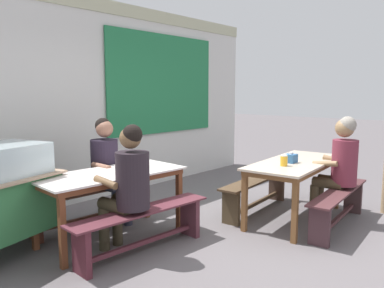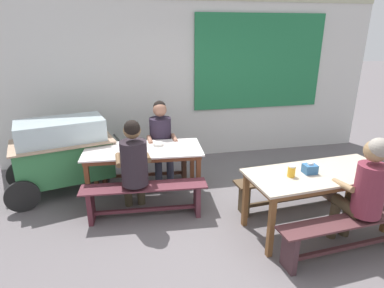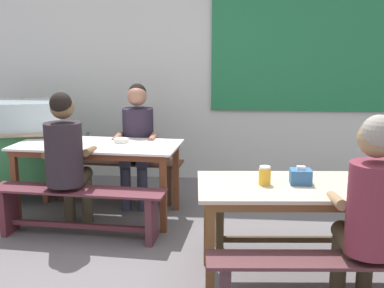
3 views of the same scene
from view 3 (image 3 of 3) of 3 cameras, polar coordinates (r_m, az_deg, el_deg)
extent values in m
plane|color=#625C5E|center=(3.93, 0.14, -14.62)|extent=(40.00, 40.00, 0.00)
cube|color=silver|center=(6.18, 2.32, 8.76)|extent=(7.04, 0.12, 2.83)
cube|color=#247446|center=(6.15, 14.37, 11.83)|extent=(2.50, 0.03, 1.72)
cube|color=white|center=(4.89, -11.26, -0.10)|extent=(1.70, 0.86, 0.02)
cube|color=brown|center=(4.90, -11.24, -0.57)|extent=(1.61, 0.79, 0.06)
cube|color=brown|center=(5.08, -1.92, -4.21)|extent=(0.06, 0.06, 0.69)
cube|color=brown|center=(4.50, -3.44, -6.39)|extent=(0.06, 0.06, 0.69)
cube|color=brown|center=(5.56, -17.21, -3.35)|extent=(0.06, 0.06, 0.69)
cube|color=brown|center=(5.03, -20.33, -5.17)|extent=(0.06, 0.06, 0.69)
cube|color=#C3B199|center=(3.55, 15.04, -4.91)|extent=(1.80, 0.88, 0.03)
cube|color=brown|center=(3.56, 15.00, -5.58)|extent=(1.72, 0.82, 0.06)
cube|color=brown|center=(3.86, 1.88, -9.59)|extent=(0.06, 0.06, 0.68)
cube|color=brown|center=(3.29, 2.17, -13.55)|extent=(0.06, 0.06, 0.68)
cube|color=brown|center=(5.47, -9.13, -2.07)|extent=(1.54, 0.42, 0.03)
cube|color=brown|center=(5.37, -2.52, -4.74)|extent=(0.08, 0.28, 0.43)
cube|color=#552A1F|center=(5.75, -15.15, -4.00)|extent=(0.08, 0.28, 0.43)
cube|color=brown|center=(5.56, -9.02, -5.46)|extent=(1.24, 0.13, 0.04)
cube|color=#56262F|center=(4.47, -13.55, -5.41)|extent=(1.63, 0.41, 0.02)
cube|color=#582B36|center=(4.33, -4.85, -8.88)|extent=(0.08, 0.26, 0.44)
cube|color=#50212B|center=(4.84, -21.04, -7.41)|extent=(0.08, 0.26, 0.44)
cube|color=#56262F|center=(4.58, -13.34, -9.48)|extent=(1.34, 0.14, 0.04)
cube|color=#4A3624|center=(4.15, 12.90, -6.77)|extent=(1.63, 0.41, 0.03)
cube|color=#432F25|center=(4.43, 21.57, -9.30)|extent=(0.08, 0.24, 0.43)
cube|color=#493B27|center=(4.14, 3.30, -9.93)|extent=(0.08, 0.24, 0.43)
cube|color=#4A3624|center=(4.27, 12.68, -11.07)|extent=(1.33, 0.16, 0.04)
cube|color=#4B292B|center=(3.15, 17.31, -13.13)|extent=(1.67, 0.40, 0.02)
cube|color=#347945|center=(5.79, -20.86, -1.32)|extent=(1.47, 1.02, 0.57)
cube|color=silver|center=(5.71, -21.20, 3.10)|extent=(1.32, 0.92, 0.34)
cube|color=tan|center=(5.73, -21.08, 1.55)|extent=(1.57, 1.12, 0.02)
cylinder|color=#333333|center=(5.80, -14.65, -4.94)|extent=(0.05, 0.05, 0.22)
cylinder|color=#3F3F3F|center=(5.64, -12.53, 0.62)|extent=(0.21, 0.69, 0.04)
cylinder|color=#463A27|center=(3.61, 19.96, -13.84)|extent=(0.11, 0.11, 0.46)
cylinder|color=#463A27|center=(3.56, 17.10, -13.99)|extent=(0.11, 0.11, 0.46)
cylinder|color=#463A27|center=(3.35, 21.10, -10.72)|extent=(0.14, 0.37, 0.13)
cylinder|color=#463A27|center=(3.30, 18.07, -10.84)|extent=(0.14, 0.37, 0.13)
cylinder|color=maroon|center=(3.09, 20.79, -7.25)|extent=(0.31, 0.31, 0.57)
sphere|color=#906F4C|center=(3.00, 21.28, 0.63)|extent=(0.23, 0.23, 0.23)
sphere|color=gray|center=(2.96, 21.51, 1.27)|extent=(0.21, 0.21, 0.21)
cylinder|color=#906F4C|center=(3.21, 16.86, -6.48)|extent=(0.08, 0.31, 0.11)
cylinder|color=#423B29|center=(4.88, -12.42, -6.60)|extent=(0.11, 0.11, 0.46)
cylinder|color=#423B29|center=(4.92, -14.46, -6.51)|extent=(0.11, 0.11, 0.46)
cylinder|color=#423B29|center=(4.63, -13.14, -4.00)|extent=(0.15, 0.40, 0.13)
cylinder|color=#423B29|center=(4.68, -15.27, -3.94)|extent=(0.15, 0.40, 0.13)
cylinder|color=#281F26|center=(4.42, -15.05, -1.17)|extent=(0.33, 0.33, 0.57)
sphere|color=brown|center=(4.37, -15.27, 4.28)|extent=(0.21, 0.21, 0.21)
sphere|color=black|center=(4.34, -15.42, 4.72)|extent=(0.20, 0.20, 0.20)
cylinder|color=brown|center=(4.54, -12.11, -0.84)|extent=(0.08, 0.31, 0.10)
cylinder|color=brown|center=(4.65, -16.58, -0.77)|extent=(0.08, 0.31, 0.10)
cylinder|color=#333649|center=(5.16, -7.92, -5.37)|extent=(0.11, 0.11, 0.46)
cylinder|color=#333649|center=(5.13, -5.95, -5.44)|extent=(0.11, 0.11, 0.46)
cylinder|color=#333649|center=(5.24, -7.66, -1.94)|extent=(0.14, 0.36, 0.13)
cylinder|color=#333649|center=(5.21, -5.72, -1.97)|extent=(0.14, 0.36, 0.13)
cylinder|color=#281F2F|center=(5.32, -6.45, 1.27)|extent=(0.34, 0.34, 0.56)
sphere|color=#99654F|center=(5.24, -6.60, 5.71)|extent=(0.21, 0.21, 0.21)
sphere|color=black|center=(5.27, -6.55, 6.15)|extent=(0.20, 0.20, 0.20)
cylinder|color=#99654F|center=(5.19, -8.87, 0.79)|extent=(0.08, 0.30, 0.08)
cylinder|color=#99654F|center=(5.12, -4.71, 0.75)|extent=(0.08, 0.30, 0.08)
cube|color=#2D5C8E|center=(3.51, 12.86, -3.83)|extent=(0.15, 0.13, 0.11)
cube|color=white|center=(3.50, 12.91, -2.79)|extent=(0.06, 0.04, 0.02)
cylinder|color=gold|center=(3.45, 8.69, -3.86)|extent=(0.09, 0.09, 0.12)
cylinder|color=white|center=(3.43, 8.72, -2.78)|extent=(0.08, 0.08, 0.02)
cylinder|color=silver|center=(4.92, -8.47, 0.43)|extent=(0.15, 0.15, 0.04)
camera|label=1|loc=(4.10, -68.59, 3.04)|focal=35.99mm
camera|label=2|loc=(1.71, -79.12, 22.81)|focal=29.98mm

